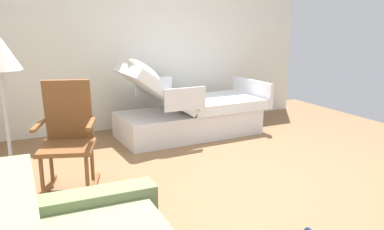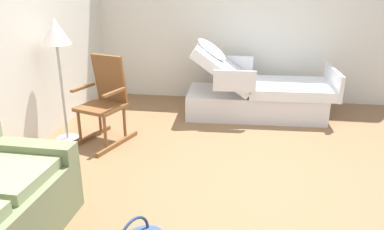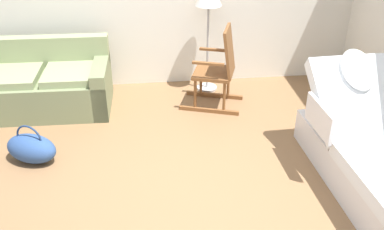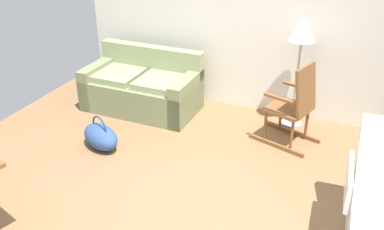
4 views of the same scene
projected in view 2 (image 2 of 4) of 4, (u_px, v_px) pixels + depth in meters
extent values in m
plane|color=olive|center=(237.00, 172.00, 3.92)|extent=(6.45, 6.45, 0.00)
cube|color=silver|center=(247.00, 16.00, 5.91)|extent=(0.10, 4.98, 2.70)
cube|color=silver|center=(254.00, 103.00, 5.53)|extent=(0.96, 1.97, 0.35)
cube|color=white|center=(289.00, 88.00, 5.40)|extent=(0.96, 1.19, 0.14)
cube|color=white|center=(222.00, 67.00, 5.40)|extent=(0.95, 0.89, 0.67)
ellipsoid|color=white|center=(212.00, 50.00, 5.33)|extent=(0.36, 0.48, 0.40)
cube|color=silver|center=(235.00, 81.00, 4.93)|extent=(0.06, 0.56, 0.28)
cube|color=silver|center=(235.00, 65.00, 5.88)|extent=(0.06, 0.56, 0.28)
cube|color=silver|center=(333.00, 82.00, 5.30)|extent=(0.95, 0.09, 0.36)
cylinder|color=black|center=(198.00, 118.00, 5.31)|extent=(0.10, 0.10, 0.10)
cylinder|color=black|center=(202.00, 102.00, 5.99)|extent=(0.10, 0.10, 0.10)
cylinder|color=black|center=(314.00, 122.00, 5.15)|extent=(0.10, 0.10, 0.10)
cylinder|color=black|center=(305.00, 106.00, 5.82)|extent=(0.10, 0.10, 0.10)
cube|color=gray|center=(6.00, 174.00, 2.86)|extent=(0.69, 0.66, 0.10)
cube|color=#737D57|center=(30.00, 174.00, 3.24)|extent=(0.20, 0.85, 0.60)
cube|color=brown|center=(90.00, 137.00, 4.71)|extent=(0.73, 0.28, 0.05)
cube|color=brown|center=(118.00, 143.00, 4.53)|extent=(0.73, 0.28, 0.05)
cylinder|color=brown|center=(105.00, 131.00, 4.31)|extent=(0.04, 0.04, 0.40)
cylinder|color=brown|center=(79.00, 125.00, 4.47)|extent=(0.04, 0.04, 0.40)
cylinder|color=brown|center=(124.00, 121.00, 4.62)|extent=(0.04, 0.04, 0.40)
cylinder|color=brown|center=(100.00, 116.00, 4.78)|extent=(0.04, 0.04, 0.40)
cube|color=brown|center=(101.00, 107.00, 4.48)|extent=(0.59, 0.60, 0.04)
cube|color=brown|center=(110.00, 79.00, 4.55)|extent=(0.25, 0.45, 0.60)
cube|color=brown|center=(114.00, 92.00, 4.29)|extent=(0.38, 0.16, 0.03)
cube|color=brown|center=(83.00, 87.00, 4.49)|extent=(0.38, 0.16, 0.03)
cylinder|color=#B2B5BA|center=(68.00, 139.00, 4.69)|extent=(0.28, 0.28, 0.03)
cylinder|color=#B2B5BA|center=(62.00, 93.00, 4.50)|extent=(0.03, 0.03, 1.15)
cone|color=silver|center=(55.00, 31.00, 4.25)|extent=(0.34, 0.34, 0.30)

